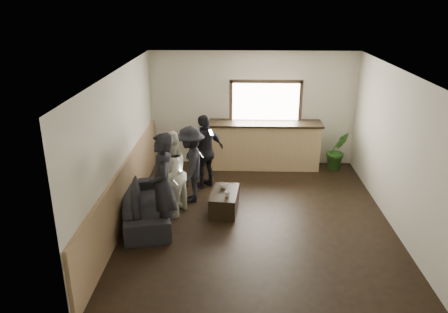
{
  "coord_description": "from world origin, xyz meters",
  "views": [
    {
      "loc": [
        -0.39,
        -7.44,
        4.04
      ],
      "look_at": [
        -0.63,
        0.4,
        1.11
      ],
      "focal_mm": 35.0,
      "sensor_mm": 36.0,
      "label": 1
    }
  ],
  "objects_px": {
    "bar_counter": "(265,142)",
    "cup_a": "(223,186)",
    "potted_plant": "(337,151)",
    "coffee_table": "(224,201)",
    "person_d": "(205,152)",
    "cup_b": "(227,194)",
    "person_c": "(191,164)",
    "person_a": "(163,186)",
    "person_b": "(170,175)",
    "sofa": "(146,205)"
  },
  "relations": [
    {
      "from": "coffee_table",
      "to": "cup_a",
      "type": "bearing_deg",
      "value": 98.57
    },
    {
      "from": "cup_b",
      "to": "person_c",
      "type": "height_order",
      "value": "person_c"
    },
    {
      "from": "cup_a",
      "to": "cup_b",
      "type": "relative_size",
      "value": 1.12
    },
    {
      "from": "person_a",
      "to": "person_c",
      "type": "height_order",
      "value": "person_a"
    },
    {
      "from": "person_c",
      "to": "cup_a",
      "type": "bearing_deg",
      "value": 66.74
    },
    {
      "from": "potted_plant",
      "to": "coffee_table",
      "type": "bearing_deg",
      "value": -139.41
    },
    {
      "from": "bar_counter",
      "to": "person_c",
      "type": "xyz_separation_m",
      "value": [
        -1.62,
        -1.91,
        0.15
      ]
    },
    {
      "from": "bar_counter",
      "to": "sofa",
      "type": "distance_m",
      "value": 3.68
    },
    {
      "from": "person_c",
      "to": "sofa",
      "type": "bearing_deg",
      "value": -42.02
    },
    {
      "from": "bar_counter",
      "to": "cup_a",
      "type": "bearing_deg",
      "value": -113.07
    },
    {
      "from": "coffee_table",
      "to": "person_c",
      "type": "bearing_deg",
      "value": 146.41
    },
    {
      "from": "cup_a",
      "to": "cup_b",
      "type": "bearing_deg",
      "value": -77.02
    },
    {
      "from": "cup_b",
      "to": "person_c",
      "type": "bearing_deg",
      "value": 138.74
    },
    {
      "from": "cup_b",
      "to": "sofa",
      "type": "bearing_deg",
      "value": -173.17
    },
    {
      "from": "bar_counter",
      "to": "person_a",
      "type": "distance_m",
      "value": 3.85
    },
    {
      "from": "person_a",
      "to": "person_c",
      "type": "xyz_separation_m",
      "value": [
        0.33,
        1.39,
        -0.15
      ]
    },
    {
      "from": "coffee_table",
      "to": "person_a",
      "type": "height_order",
      "value": "person_a"
    },
    {
      "from": "person_a",
      "to": "person_d",
      "type": "bearing_deg",
      "value": 150.49
    },
    {
      "from": "bar_counter",
      "to": "cup_b",
      "type": "height_order",
      "value": "bar_counter"
    },
    {
      "from": "coffee_table",
      "to": "cup_b",
      "type": "xyz_separation_m",
      "value": [
        0.06,
        -0.2,
        0.25
      ]
    },
    {
      "from": "cup_b",
      "to": "person_d",
      "type": "xyz_separation_m",
      "value": [
        -0.52,
        1.36,
        0.37
      ]
    },
    {
      "from": "person_a",
      "to": "person_b",
      "type": "xyz_separation_m",
      "value": [
        0.0,
        0.73,
        -0.1
      ]
    },
    {
      "from": "cup_b",
      "to": "person_a",
      "type": "distance_m",
      "value": 1.4
    },
    {
      "from": "person_d",
      "to": "person_b",
      "type": "bearing_deg",
      "value": 26.12
    },
    {
      "from": "person_c",
      "to": "person_d",
      "type": "height_order",
      "value": "person_d"
    },
    {
      "from": "bar_counter",
      "to": "coffee_table",
      "type": "bearing_deg",
      "value": -111.08
    },
    {
      "from": "cup_b",
      "to": "person_d",
      "type": "bearing_deg",
      "value": 110.91
    },
    {
      "from": "person_c",
      "to": "person_d",
      "type": "relative_size",
      "value": 0.96
    },
    {
      "from": "person_a",
      "to": "person_b",
      "type": "distance_m",
      "value": 0.74
    },
    {
      "from": "person_d",
      "to": "cup_a",
      "type": "bearing_deg",
      "value": 72.9
    },
    {
      "from": "coffee_table",
      "to": "cup_a",
      "type": "height_order",
      "value": "cup_a"
    },
    {
      "from": "sofa",
      "to": "person_d",
      "type": "distance_m",
      "value": 1.92
    },
    {
      "from": "cup_a",
      "to": "person_c",
      "type": "height_order",
      "value": "person_c"
    },
    {
      "from": "cup_b",
      "to": "person_b",
      "type": "relative_size",
      "value": 0.06
    },
    {
      "from": "coffee_table",
      "to": "person_d",
      "type": "relative_size",
      "value": 0.56
    },
    {
      "from": "sofa",
      "to": "person_d",
      "type": "height_order",
      "value": "person_d"
    },
    {
      "from": "person_c",
      "to": "potted_plant",
      "type": "bearing_deg",
      "value": 118.98
    },
    {
      "from": "cup_a",
      "to": "cup_b",
      "type": "distance_m",
      "value": 0.38
    },
    {
      "from": "cup_a",
      "to": "person_a",
      "type": "bearing_deg",
      "value": -132.76
    },
    {
      "from": "coffee_table",
      "to": "person_c",
      "type": "distance_m",
      "value": 1.03
    },
    {
      "from": "sofa",
      "to": "person_b",
      "type": "relative_size",
      "value": 1.23
    },
    {
      "from": "cup_b",
      "to": "person_d",
      "type": "relative_size",
      "value": 0.06
    },
    {
      "from": "cup_a",
      "to": "person_b",
      "type": "bearing_deg",
      "value": -160.22
    },
    {
      "from": "potted_plant",
      "to": "person_c",
      "type": "bearing_deg",
      "value": -151.6
    },
    {
      "from": "person_a",
      "to": "person_b",
      "type": "relative_size",
      "value": 1.12
    },
    {
      "from": "sofa",
      "to": "person_b",
      "type": "height_order",
      "value": "person_b"
    },
    {
      "from": "cup_b",
      "to": "person_b",
      "type": "xyz_separation_m",
      "value": [
        -1.09,
        0.01,
        0.39
      ]
    },
    {
      "from": "person_a",
      "to": "person_d",
      "type": "height_order",
      "value": "person_a"
    },
    {
      "from": "coffee_table",
      "to": "potted_plant",
      "type": "bearing_deg",
      "value": 40.59
    },
    {
      "from": "coffee_table",
      "to": "cup_a",
      "type": "relative_size",
      "value": 7.75
    }
  ]
}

